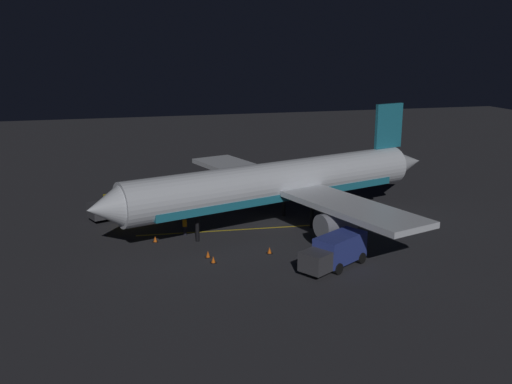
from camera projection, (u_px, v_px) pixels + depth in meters
name	position (u px, v px, depth m)	size (l,w,h in m)	color
ground_plane	(276.00, 227.00, 56.17)	(180.00, 180.00, 0.20)	#28282C
apron_guide_stripe	(236.00, 230.00, 54.89)	(0.24, 18.65, 0.01)	gold
airliner	(281.00, 183.00, 55.42)	(32.42, 36.98, 10.98)	silver
baggage_truck	(122.00, 206.00, 58.39)	(4.20, 6.41, 2.46)	gold
catering_truck	(336.00, 252.00, 45.37)	(5.04, 6.44, 2.55)	navy
ground_crew_worker	(185.00, 226.00, 53.14)	(0.40, 0.40, 1.74)	black
traffic_cone_near_left	(213.00, 260.00, 46.59)	(0.50, 0.50, 0.55)	#EA590F
traffic_cone_near_right	(155.00, 239.00, 51.47)	(0.50, 0.50, 0.55)	#EA590F
traffic_cone_under_wing	(269.00, 251.00, 48.67)	(0.50, 0.50, 0.55)	#EA590F
traffic_cone_far	(208.00, 254.00, 47.78)	(0.50, 0.50, 0.55)	#EA590F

